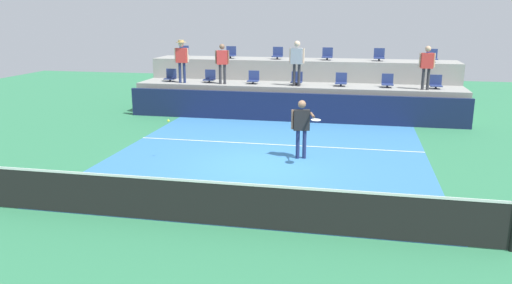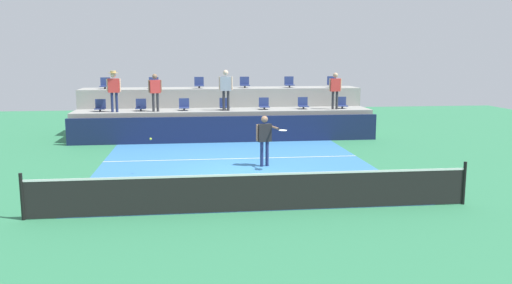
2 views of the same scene
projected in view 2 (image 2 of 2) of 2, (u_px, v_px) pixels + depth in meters
The scene contains 26 objects.
ground_plane at pixel (239, 174), 16.31m from camera, with size 40.00×40.00×0.00m, color #2D754C.
court_inner_paint at pixel (236, 167), 17.29m from camera, with size 9.00×10.00×0.01m, color teal.
court_service_line at pixel (233, 159), 18.66m from camera, with size 9.00×0.06×0.00m, color white.
tennis_net at pixel (254, 191), 12.31m from camera, with size 10.48×0.08×1.07m.
sponsor_backboard at pixel (226, 129), 22.09m from camera, with size 13.00×0.16×1.10m, color #141E42.
seating_tier_lower at pixel (224, 124), 23.35m from camera, with size 13.00×1.80×1.25m, color gray.
seating_tier_upper at pixel (222, 110), 25.04m from camera, with size 13.00×1.80×2.10m, color gray.
stadium_chair_lower_far_left at pixel (100, 106), 22.52m from camera, with size 0.44×0.40×0.52m.
stadium_chair_lower_left at pixel (141, 106), 22.72m from camera, with size 0.44×0.40×0.52m.
stadium_chair_lower_mid_left at pixel (184, 105), 22.94m from camera, with size 0.44×0.40×0.52m.
stadium_chair_lower_center at pixel (225, 105), 23.15m from camera, with size 0.44×0.40×0.52m.
stadium_chair_lower_mid_right at pixel (264, 104), 23.36m from camera, with size 0.44×0.40×0.52m.
stadium_chair_lower_right at pixel (303, 104), 23.57m from camera, with size 0.44×0.40×0.52m.
stadium_chair_lower_far_right at pixel (342, 104), 23.79m from camera, with size 0.44×0.40×0.52m.
stadium_chair_upper_far_left at pixel (105, 84), 24.13m from camera, with size 0.44×0.40×0.52m.
stadium_chair_upper_left at pixel (154, 84), 24.40m from camera, with size 0.44×0.40×0.52m.
stadium_chair_upper_mid_left at pixel (199, 84), 24.65m from camera, with size 0.44×0.40×0.52m.
stadium_chair_upper_mid_right at pixel (245, 83), 24.90m from camera, with size 0.44×0.40×0.52m.
stadium_chair_upper_right at pixel (289, 83), 25.16m from camera, with size 0.44×0.40×0.52m.
stadium_chair_upper_far_right at pixel (332, 83), 25.41m from camera, with size 0.44×0.40×0.52m.
tennis_player at pixel (265, 136), 17.23m from camera, with size 0.93×1.14×1.68m.
spectator_with_hat at pixel (114, 87), 22.08m from camera, with size 0.59×0.42×1.74m.
spectator_in_grey at pixel (155, 89), 22.30m from camera, with size 0.57×0.27×1.60m.
spectator_in_white at pixel (226, 86), 22.64m from camera, with size 0.61×0.27×1.76m.
spectator_leaning_on_rail at pixel (335, 87), 23.23m from camera, with size 0.57×0.22×1.62m.
tennis_ball at pixel (151, 139), 15.94m from camera, with size 0.07×0.07×0.07m.
Camera 2 is at (-1.40, -15.87, 3.65)m, focal length 36.94 mm.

